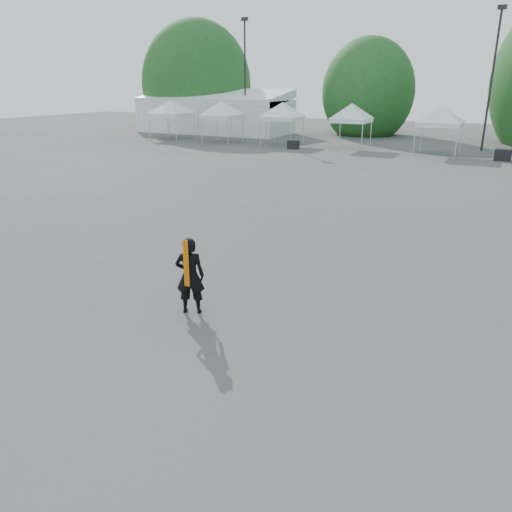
% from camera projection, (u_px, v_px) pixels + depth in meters
% --- Properties ---
extents(ground, '(120.00, 120.00, 0.00)m').
position_uv_depth(ground, '(236.00, 303.00, 11.45)').
color(ground, '#474442').
rests_on(ground, ground).
extents(marquee, '(15.00, 6.25, 4.23)m').
position_uv_depth(marquee, '(215.00, 112.00, 49.69)').
color(marquee, white).
rests_on(marquee, ground).
extents(light_pole_west, '(0.60, 0.25, 10.30)m').
position_uv_depth(light_pole_west, '(245.00, 71.00, 45.88)').
color(light_pole_west, black).
rests_on(light_pole_west, ground).
extents(light_pole_east, '(0.60, 0.25, 9.80)m').
position_uv_depth(light_pole_east, '(493.00, 72.00, 35.26)').
color(light_pole_east, black).
rests_on(light_pole_east, ground).
extents(tree_far_w, '(4.80, 4.80, 7.30)m').
position_uv_depth(tree_far_w, '(197.00, 85.00, 53.09)').
color(tree_far_w, '#382314').
rests_on(tree_far_w, ground).
extents(tree_mid_w, '(4.16, 4.16, 6.33)m').
position_uv_depth(tree_mid_w, '(368.00, 92.00, 47.24)').
color(tree_mid_w, '#382314').
rests_on(tree_mid_w, ground).
extents(tent_a, '(4.32, 4.32, 3.88)m').
position_uv_depth(tent_a, '(171.00, 103.00, 44.18)').
color(tent_a, silver).
rests_on(tent_a, ground).
extents(tent_b, '(3.88, 3.88, 3.88)m').
position_uv_depth(tent_b, '(222.00, 105.00, 41.67)').
color(tent_b, silver).
rests_on(tent_b, ground).
extents(tent_c, '(3.98, 3.98, 3.88)m').
position_uv_depth(tent_c, '(283.00, 106.00, 39.64)').
color(tent_c, silver).
rests_on(tent_c, ground).
extents(tent_d, '(3.80, 3.80, 3.88)m').
position_uv_depth(tent_d, '(352.00, 107.00, 37.43)').
color(tent_d, silver).
rests_on(tent_d, ground).
extents(tent_e, '(4.10, 4.10, 3.88)m').
position_uv_depth(tent_e, '(442.00, 109.00, 34.04)').
color(tent_e, silver).
rests_on(tent_e, ground).
extents(man, '(0.74, 0.63, 1.71)m').
position_uv_depth(man, '(190.00, 276.00, 10.73)').
color(man, black).
rests_on(man, ground).
extents(crate_west, '(0.85, 0.68, 0.63)m').
position_uv_depth(crate_west, '(293.00, 145.00, 37.99)').
color(crate_west, black).
rests_on(crate_west, ground).
extents(crate_mid, '(1.03, 0.84, 0.74)m').
position_uv_depth(crate_mid, '(503.00, 155.00, 32.22)').
color(crate_mid, black).
rests_on(crate_mid, ground).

